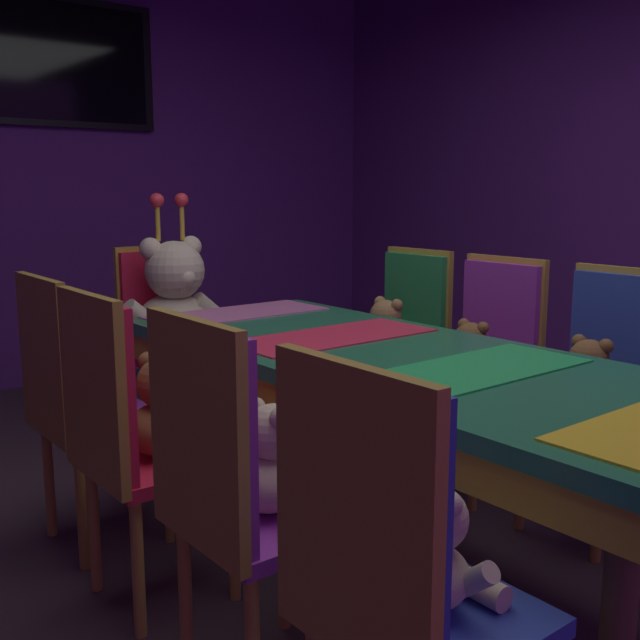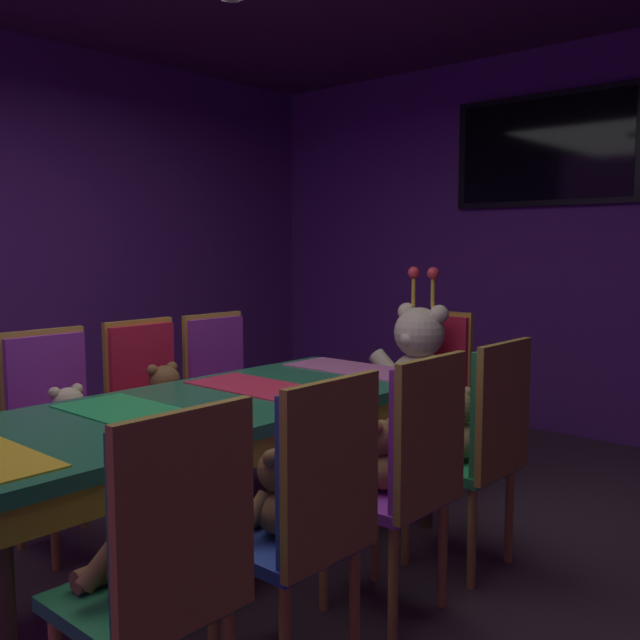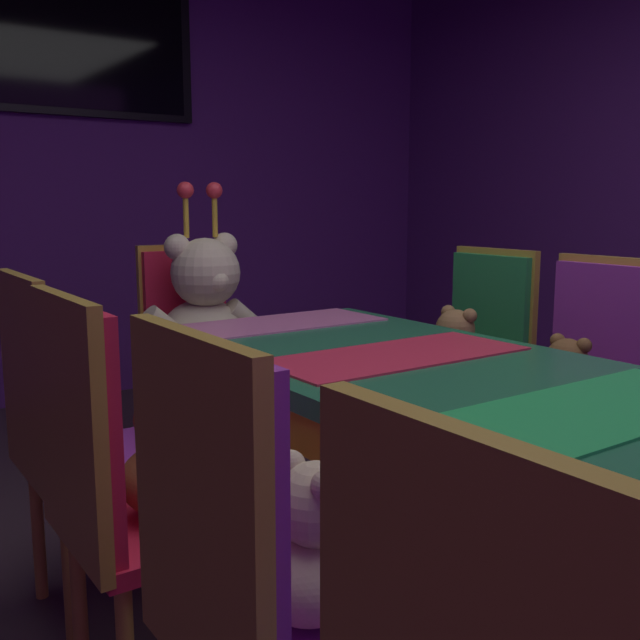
{
  "view_description": "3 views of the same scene",
  "coord_description": "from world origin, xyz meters",
  "px_view_note": "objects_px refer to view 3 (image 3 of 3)",
  "views": [
    {
      "loc": [
        -1.7,
        -1.73,
        1.28
      ],
      "look_at": [
        0.16,
        0.61,
        0.74
      ],
      "focal_mm": 41.97,
      "sensor_mm": 36.0,
      "label": 1
    },
    {
      "loc": [
        2.22,
        -1.82,
        1.37
      ],
      "look_at": [
        -0.16,
        0.86,
        0.99
      ],
      "focal_mm": 39.78,
      "sensor_mm": 36.0,
      "label": 2
    },
    {
      "loc": [
        -1.32,
        -1.19,
        1.17
      ],
      "look_at": [
        0.17,
        0.95,
        0.74
      ],
      "focal_mm": 40.68,
      "sensor_mm": 36.0,
      "label": 3
    }
  ],
  "objects_px": {
    "chair_left_1": "(243,569)",
    "chair_left_2": "(109,470)",
    "teddy_left_1": "(318,552)",
    "teddy_right_3": "(454,352)",
    "throne_chair": "(191,334)",
    "banquet_table": "(482,413)",
    "teddy_left_2": "(173,457)",
    "chair_right_3": "(480,346)",
    "teddy_right_2": "(565,383)",
    "king_teddy_bear": "(207,313)",
    "chair_right_2": "(591,371)",
    "chair_left_3": "(58,415)",
    "wall_tv": "(77,43)"
  },
  "relations": [
    {
      "from": "teddy_left_1",
      "to": "teddy_right_2",
      "type": "height_order",
      "value": "teddy_left_1"
    },
    {
      "from": "teddy_right_3",
      "to": "throne_chair",
      "type": "distance_m",
      "value": 1.14
    },
    {
      "from": "chair_right_3",
      "to": "teddy_right_3",
      "type": "distance_m",
      "value": 0.15
    },
    {
      "from": "teddy_left_1",
      "to": "chair_right_3",
      "type": "xyz_separation_m",
      "value": [
        1.5,
        1.03,
        0.01
      ]
    },
    {
      "from": "teddy_right_2",
      "to": "wall_tv",
      "type": "xyz_separation_m",
      "value": [
        -0.68,
        2.85,
        1.47
      ]
    },
    {
      "from": "chair_right_3",
      "to": "wall_tv",
      "type": "relative_size",
      "value": 0.72
    },
    {
      "from": "teddy_right_2",
      "to": "wall_tv",
      "type": "relative_size",
      "value": 0.21
    },
    {
      "from": "teddy_left_2",
      "to": "throne_chair",
      "type": "relative_size",
      "value": 0.34
    },
    {
      "from": "chair_left_1",
      "to": "teddy_left_2",
      "type": "xyz_separation_m",
      "value": [
        0.12,
        0.54,
        -0.0
      ]
    },
    {
      "from": "chair_right_3",
      "to": "chair_right_2",
      "type": "bearing_deg",
      "value": 88.73
    },
    {
      "from": "chair_left_1",
      "to": "chair_right_3",
      "type": "relative_size",
      "value": 1.0
    },
    {
      "from": "chair_left_3",
      "to": "king_teddy_bear",
      "type": "relative_size",
      "value": 1.25
    },
    {
      "from": "chair_left_1",
      "to": "chair_left_2",
      "type": "distance_m",
      "value": 0.54
    },
    {
      "from": "teddy_right_3",
      "to": "throne_chair",
      "type": "relative_size",
      "value": 0.33
    },
    {
      "from": "chair_left_2",
      "to": "teddy_right_2",
      "type": "height_order",
      "value": "chair_left_2"
    },
    {
      "from": "chair_left_2",
      "to": "chair_right_2",
      "type": "xyz_separation_m",
      "value": [
        1.66,
        -0.03,
        0.0
      ]
    },
    {
      "from": "teddy_left_2",
      "to": "chair_left_3",
      "type": "bearing_deg",
      "value": 104.53
    },
    {
      "from": "chair_left_1",
      "to": "chair_right_3",
      "type": "xyz_separation_m",
      "value": [
        1.64,
        1.03,
        0.0
      ]
    },
    {
      "from": "teddy_left_2",
      "to": "king_teddy_bear",
      "type": "bearing_deg",
      "value": 60.57
    },
    {
      "from": "banquet_table",
      "to": "chair_left_2",
      "type": "distance_m",
      "value": 0.89
    },
    {
      "from": "chair_left_2",
      "to": "king_teddy_bear",
      "type": "relative_size",
      "value": 1.25
    },
    {
      "from": "teddy_left_1",
      "to": "chair_left_2",
      "type": "bearing_deg",
      "value": 107.88
    },
    {
      "from": "throne_chair",
      "to": "king_teddy_bear",
      "type": "bearing_deg",
      "value": -0.0
    },
    {
      "from": "banquet_table",
      "to": "teddy_right_2",
      "type": "bearing_deg",
      "value": 20.9
    },
    {
      "from": "teddy_right_3",
      "to": "banquet_table",
      "type": "bearing_deg",
      "value": 48.56
    },
    {
      "from": "chair_left_2",
      "to": "chair_right_3",
      "type": "distance_m",
      "value": 1.74
    },
    {
      "from": "chair_left_2",
      "to": "chair_right_3",
      "type": "relative_size",
      "value": 1.0
    },
    {
      "from": "teddy_left_2",
      "to": "king_teddy_bear",
      "type": "xyz_separation_m",
      "value": [
        0.69,
        1.23,
        0.12
      ]
    },
    {
      "from": "banquet_table",
      "to": "teddy_left_2",
      "type": "xyz_separation_m",
      "value": [
        -0.69,
        0.29,
        -0.06
      ]
    },
    {
      "from": "teddy_right_3",
      "to": "teddy_right_2",
      "type": "bearing_deg",
      "value": 88.99
    },
    {
      "from": "teddy_right_2",
      "to": "king_teddy_bear",
      "type": "bearing_deg",
      "value": -61.78
    },
    {
      "from": "chair_right_2",
      "to": "teddy_right_3",
      "type": "height_order",
      "value": "chair_right_2"
    },
    {
      "from": "king_teddy_bear",
      "to": "teddy_right_2",
      "type": "bearing_deg",
      "value": 28.22
    },
    {
      "from": "chair_left_1",
      "to": "chair_right_3",
      "type": "height_order",
      "value": "same"
    },
    {
      "from": "banquet_table",
      "to": "chair_left_3",
      "type": "height_order",
      "value": "chair_left_3"
    },
    {
      "from": "chair_left_2",
      "to": "chair_left_3",
      "type": "xyz_separation_m",
      "value": [
        0.02,
        0.48,
        0.0
      ]
    },
    {
      "from": "teddy_left_1",
      "to": "teddy_right_3",
      "type": "xyz_separation_m",
      "value": [
        1.35,
        1.03,
        0.01
      ]
    },
    {
      "from": "teddy_left_1",
      "to": "banquet_table",
      "type": "bearing_deg",
      "value": 20.42
    },
    {
      "from": "teddy_right_2",
      "to": "king_teddy_bear",
      "type": "xyz_separation_m",
      "value": [
        -0.68,
        1.27,
        0.14
      ]
    },
    {
      "from": "teddy_left_1",
      "to": "teddy_right_3",
      "type": "bearing_deg",
      "value": 37.19
    },
    {
      "from": "chair_right_3",
      "to": "teddy_right_2",
      "type": "bearing_deg",
      "value": 73.47
    },
    {
      "from": "king_teddy_bear",
      "to": "teddy_left_2",
      "type": "bearing_deg",
      "value": -29.43
    },
    {
      "from": "teddy_left_2",
      "to": "chair_right_3",
      "type": "distance_m",
      "value": 1.6
    },
    {
      "from": "teddy_right_2",
      "to": "chair_right_2",
      "type": "bearing_deg",
      "value": -180.0
    },
    {
      "from": "throne_chair",
      "to": "teddy_right_2",
      "type": "bearing_deg",
      "value": 25.41
    },
    {
      "from": "chair_left_2",
      "to": "throne_chair",
      "type": "height_order",
      "value": "same"
    },
    {
      "from": "teddy_left_2",
      "to": "throne_chair",
      "type": "xyz_separation_m",
      "value": [
        0.69,
        1.4,
        0.0
      ]
    },
    {
      "from": "teddy_right_2",
      "to": "teddy_left_1",
      "type": "bearing_deg",
      "value": 20.67
    },
    {
      "from": "chair_right_3",
      "to": "king_teddy_bear",
      "type": "xyz_separation_m",
      "value": [
        -0.83,
        0.75,
        0.11
      ]
    },
    {
      "from": "chair_left_3",
      "to": "chair_right_3",
      "type": "bearing_deg",
      "value": 0.26
    }
  ]
}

